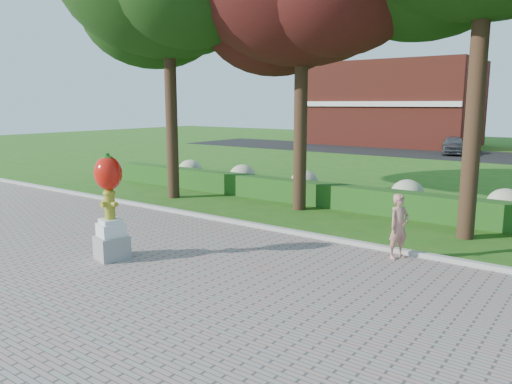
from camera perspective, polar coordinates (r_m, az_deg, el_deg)
ground at (r=11.17m, az=-2.52°, el=-8.46°), size 100.00×100.00×0.00m
walkway at (r=8.65m, az=-19.99°, el=-14.66°), size 40.00×14.00×0.04m
curb at (r=13.51m, az=5.53°, el=-4.86°), size 40.00×0.18×0.15m
lawn_hedge at (r=16.91m, az=12.54°, el=-0.88°), size 24.00×0.70×0.80m
hydrangea_row at (r=17.59m, az=15.58°, el=-0.10°), size 20.10×1.10×0.99m
street at (r=37.00m, az=25.92°, el=3.60°), size 50.00×8.00×0.02m
building_left at (r=45.39m, az=15.10°, el=9.71°), size 14.00×8.00×7.00m
hydrant_sculpture at (r=11.71m, az=-16.39°, el=-1.29°), size 0.81×0.81×2.42m
woman at (r=11.84m, az=16.01°, el=-3.80°), size 0.55×0.64×1.50m
parked_car at (r=37.79m, az=21.63°, el=5.02°), size 2.55×4.06×1.29m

